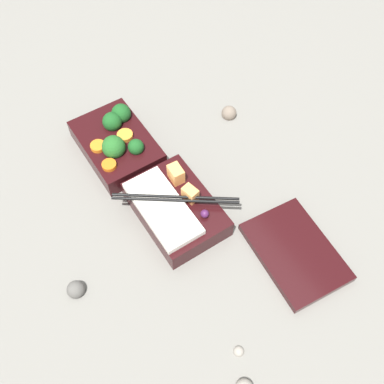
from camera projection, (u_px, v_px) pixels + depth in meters
ground_plane at (149, 185)px, 0.83m from camera, size 3.00×3.00×0.00m
bento_tray_vegetable at (117, 142)px, 0.86m from camera, size 0.17×0.12×0.07m
bento_tray_rice at (175, 208)px, 0.78m from camera, size 0.17×0.18×0.07m
bento_lid at (295, 252)px, 0.75m from camera, size 0.18×0.13×0.01m
pebble_0 at (229, 113)px, 0.92m from camera, size 0.03×0.03×0.03m
pebble_1 at (239, 351)px, 0.67m from camera, size 0.02×0.02×0.02m
pebble_3 at (76, 289)px, 0.71m from camera, size 0.03×0.03×0.03m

